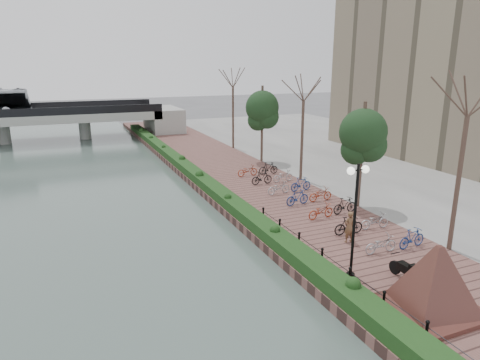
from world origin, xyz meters
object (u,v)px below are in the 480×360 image
lamppost (356,197)px  pedestrian (349,227)px  motorcycle (406,270)px  granite_monument (436,278)px

lamppost → pedestrian: size_ratio=2.99×
lamppost → pedestrian: 4.49m
motorcycle → pedestrian: size_ratio=0.98×
lamppost → motorcycle: (1.82, -1.25, -3.00)m
motorcycle → lamppost: bearing=145.1°
lamppost → motorcycle: bearing=-34.5°
motorcycle → pedestrian: bearing=86.2°
granite_monument → pedestrian: size_ratio=2.91×
granite_monument → lamppost: lamppost is taller
pedestrian → lamppost: bearing=53.4°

